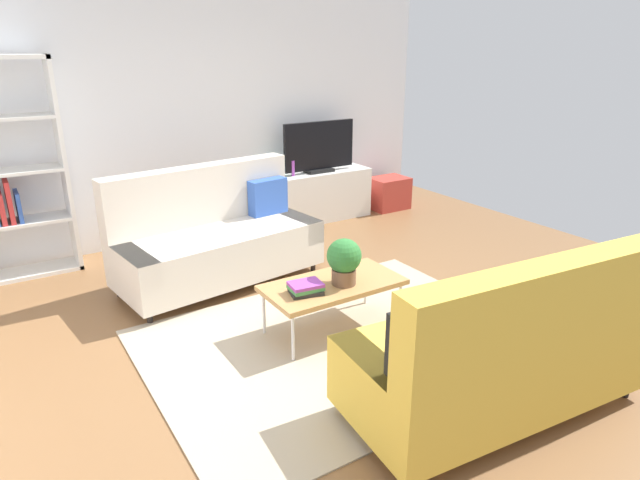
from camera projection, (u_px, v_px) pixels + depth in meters
ground_plane at (317, 326)px, 4.48m from camera, size 7.68×7.68×0.00m
wall_far at (187, 113)px, 6.21m from camera, size 6.40×0.12×2.90m
area_rug at (342, 341)px, 4.24m from camera, size 2.90×2.20×0.01m
couch_beige at (216, 238)px, 5.20m from camera, size 1.99×1.07×1.10m
couch_green at (502, 350)px, 3.28m from camera, size 1.97×1.01×1.10m
coffee_table at (333, 286)px, 4.29m from camera, size 1.10×0.56×0.42m
tv_console at (318, 196)px, 7.11m from camera, size 1.40×0.44×0.64m
tv at (319, 148)px, 6.88m from camera, size 1.00×0.20×0.64m
storage_trunk at (388, 193)px, 7.62m from camera, size 0.52×0.40×0.44m
potted_plant at (344, 260)px, 4.19m from camera, size 0.27×0.27×0.37m
table_book_0 at (306, 291)px, 4.09m from camera, size 0.28×0.23×0.03m
table_book_1 at (306, 288)px, 4.08m from camera, size 0.26×0.20×0.03m
table_book_2 at (306, 284)px, 4.07m from camera, size 0.26×0.21×0.03m
vase_0 at (276, 169)px, 6.72m from camera, size 0.12×0.12×0.20m
bottle_0 at (293, 168)px, 6.74m from camera, size 0.04×0.04×0.19m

